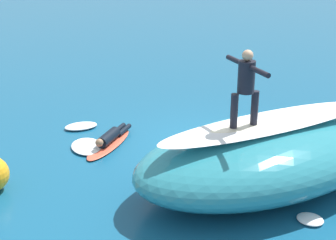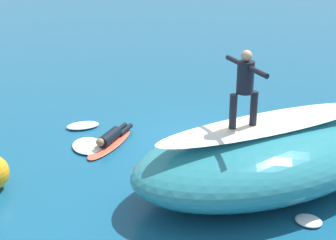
# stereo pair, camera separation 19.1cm
# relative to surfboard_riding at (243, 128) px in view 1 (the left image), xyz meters

# --- Properties ---
(ground_plane) EXTENTS (120.00, 120.00, 0.00)m
(ground_plane) POSITION_rel_surfboard_riding_xyz_m (-0.24, -2.53, -1.47)
(ground_plane) COLOR #145175
(wave_crest) EXTENTS (6.42, 3.96, 1.42)m
(wave_crest) POSITION_rel_surfboard_riding_xyz_m (-0.63, -0.08, -0.76)
(wave_crest) COLOR teal
(wave_crest) RESTS_ON ground_plane
(wave_foam_lip) EXTENTS (5.25, 1.78, 0.08)m
(wave_foam_lip) POSITION_rel_surfboard_riding_xyz_m (-0.63, -0.08, -0.01)
(wave_foam_lip) COLOR white
(wave_foam_lip) RESTS_ON wave_crest
(surfboard_riding) EXTENTS (1.89, 0.62, 0.09)m
(surfboard_riding) POSITION_rel_surfboard_riding_xyz_m (0.00, 0.00, 0.00)
(surfboard_riding) COLOR #EAE5C6
(surfboard_riding) RESTS_ON wave_crest
(surfer_riding) EXTENTS (0.62, 1.47, 1.55)m
(surfer_riding) POSITION_rel_surfboard_riding_xyz_m (0.00, -0.00, 0.95)
(surfer_riding) COLOR black
(surfer_riding) RESTS_ON surfboard_riding
(surfboard_paddling) EXTENTS (1.79, 1.95, 0.08)m
(surfboard_paddling) POSITION_rel_surfboard_riding_xyz_m (1.99, -3.30, -1.43)
(surfboard_paddling) COLOR #E0563D
(surfboard_paddling) RESTS_ON ground_plane
(surfer_paddling) EXTENTS (1.24, 1.39, 0.30)m
(surfer_paddling) POSITION_rel_surfboard_riding_xyz_m (1.91, -3.40, -1.26)
(surfer_paddling) COLOR black
(surfer_paddling) RESTS_ON surfboard_paddling
(foam_patch_near) EXTENTS (0.91, 0.57, 0.12)m
(foam_patch_near) POSITION_rel_surfboard_riding_xyz_m (2.43, -4.70, -1.41)
(foam_patch_near) COLOR white
(foam_patch_near) RESTS_ON ground_plane
(foam_patch_mid) EXTENTS (0.66, 0.68, 0.10)m
(foam_patch_mid) POSITION_rel_surfboard_riding_xyz_m (-0.73, 1.46, -1.42)
(foam_patch_mid) COLOR white
(foam_patch_mid) RESTS_ON ground_plane
(foam_patch_far) EXTENTS (0.78, 1.09, 0.11)m
(foam_patch_far) POSITION_rel_surfboard_riding_xyz_m (2.54, -3.32, -1.42)
(foam_patch_far) COLOR white
(foam_patch_far) RESTS_ON ground_plane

